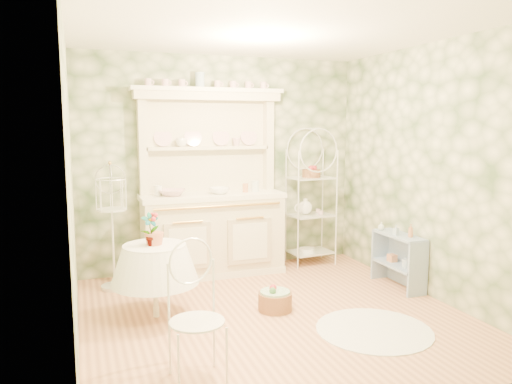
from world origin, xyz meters
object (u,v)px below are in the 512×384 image
object	(u,v)px
kitchen_dresser	(212,183)
round_table	(155,277)
birdcage_stand	(112,221)
floor_basket	(275,299)
bakers_rack	(311,197)
side_shelf	(398,260)
cafe_chair	(197,324)

from	to	relation	value
kitchen_dresser	round_table	world-z (taller)	kitchen_dresser
birdcage_stand	floor_basket	world-z (taller)	birdcage_stand
bakers_rack	side_shelf	xyz separation A→B (m)	(0.50, -1.25, -0.58)
side_shelf	birdcage_stand	distance (m)	3.27
birdcage_stand	bakers_rack	bearing A→B (deg)	4.62
cafe_chair	birdcage_stand	size ratio (longest dim) A/B	0.56
floor_basket	birdcage_stand	bearing A→B (deg)	139.69
round_table	bakers_rack	bearing A→B (deg)	28.45
bakers_rack	floor_basket	distance (m)	1.97
floor_basket	bakers_rack	bearing A→B (deg)	52.89
round_table	cafe_chair	size ratio (longest dim) A/B	0.92
kitchen_dresser	bakers_rack	size ratio (longest dim) A/B	1.29
cafe_chair	floor_basket	size ratio (longest dim) A/B	2.47
birdcage_stand	cafe_chair	bearing A→B (deg)	-80.02
kitchen_dresser	floor_basket	bearing A→B (deg)	-79.55
cafe_chair	birdcage_stand	world-z (taller)	birdcage_stand
kitchen_dresser	cafe_chair	distance (m)	2.73
round_table	floor_basket	bearing A→B (deg)	-11.47
kitchen_dresser	floor_basket	xyz separation A→B (m)	(0.26, -1.41, -1.03)
kitchen_dresser	floor_basket	world-z (taller)	kitchen_dresser
cafe_chair	birdcage_stand	xyz separation A→B (m)	(-0.41, 2.34, 0.34)
round_table	floor_basket	distance (m)	1.20
cafe_chair	birdcage_stand	bearing A→B (deg)	85.88
side_shelf	floor_basket	world-z (taller)	side_shelf
bakers_rack	cafe_chair	xyz separation A→B (m)	(-2.15, -2.55, -0.45)
side_shelf	round_table	world-z (taller)	round_table
cafe_chair	kitchen_dresser	bearing A→B (deg)	58.47
bakers_rack	round_table	bearing A→B (deg)	-157.49
bakers_rack	side_shelf	size ratio (longest dim) A/B	2.47
side_shelf	floor_basket	distance (m)	1.62
cafe_chair	floor_basket	bearing A→B (deg)	32.27
bakers_rack	round_table	xyz separation A→B (m)	(-2.24, -1.22, -0.49)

